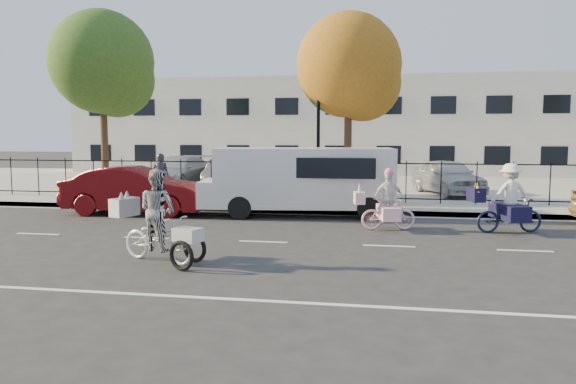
% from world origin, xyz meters
% --- Properties ---
extents(ground, '(120.00, 120.00, 0.00)m').
position_xyz_m(ground, '(0.00, 0.00, 0.00)').
color(ground, '#333334').
extents(road_markings, '(60.00, 9.52, 0.01)m').
position_xyz_m(road_markings, '(0.00, 0.00, 0.01)').
color(road_markings, silver).
rests_on(road_markings, ground).
extents(curb, '(60.00, 0.10, 0.15)m').
position_xyz_m(curb, '(0.00, 5.05, 0.07)').
color(curb, '#A8A399').
rests_on(curb, ground).
extents(sidewalk, '(60.00, 2.20, 0.15)m').
position_xyz_m(sidewalk, '(0.00, 6.10, 0.07)').
color(sidewalk, '#A8A399').
rests_on(sidewalk, ground).
extents(parking_lot, '(60.00, 15.60, 0.15)m').
position_xyz_m(parking_lot, '(0.00, 15.00, 0.07)').
color(parking_lot, '#A8A399').
rests_on(parking_lot, ground).
extents(iron_fence, '(58.00, 0.06, 1.50)m').
position_xyz_m(iron_fence, '(0.00, 7.20, 0.90)').
color(iron_fence, black).
rests_on(iron_fence, sidewalk).
extents(building, '(34.00, 10.00, 6.00)m').
position_xyz_m(building, '(0.00, 25.00, 3.00)').
color(building, silver).
rests_on(building, ground).
extents(lamppost, '(0.36, 0.36, 4.33)m').
position_xyz_m(lamppost, '(0.50, 6.80, 3.11)').
color(lamppost, black).
rests_on(lamppost, sidewalk).
extents(street_sign, '(0.85, 0.06, 1.80)m').
position_xyz_m(street_sign, '(-1.85, 6.80, 1.42)').
color(street_sign, black).
rests_on(street_sign, sidewalk).
extents(zebra_trike, '(2.20, 1.49, 1.91)m').
position_xyz_m(zebra_trike, '(-1.64, -2.42, 0.74)').
color(zebra_trike, silver).
rests_on(zebra_trike, ground).
extents(unicorn_bike, '(1.71, 1.21, 1.69)m').
position_xyz_m(unicorn_bike, '(2.95, 2.25, 0.62)').
color(unicorn_bike, '#FEC1D7').
rests_on(unicorn_bike, ground).
extents(bull_bike, '(2.03, 1.43, 1.83)m').
position_xyz_m(bull_bike, '(6.10, 2.38, 0.73)').
color(bull_bike, '#0F1934').
rests_on(bull_bike, ground).
extents(white_van, '(6.27, 2.71, 2.15)m').
position_xyz_m(white_van, '(0.24, 4.50, 1.19)').
color(white_van, silver).
rests_on(white_van, ground).
extents(red_sedan, '(4.75, 1.83, 1.54)m').
position_xyz_m(red_sedan, '(-5.05, 3.89, 0.77)').
color(red_sedan, '#53090C').
rests_on(red_sedan, ground).
extents(pedestrian, '(0.68, 0.49, 1.74)m').
position_xyz_m(pedestrian, '(-5.37, 6.61, 1.02)').
color(pedestrian, black).
rests_on(pedestrian, sidewalk).
extents(lot_car_a, '(2.41, 5.06, 1.42)m').
position_xyz_m(lot_car_a, '(-6.51, 11.25, 0.86)').
color(lot_car_a, '#ACB0B4').
rests_on(lot_car_a, parking_lot).
extents(lot_car_b, '(3.97, 5.70, 1.44)m').
position_xyz_m(lot_car_b, '(-2.17, 9.68, 0.87)').
color(lot_car_b, silver).
rests_on(lot_car_b, parking_lot).
extents(lot_car_c, '(1.75, 4.03, 1.29)m').
position_xyz_m(lot_car_c, '(-4.37, 11.49, 0.79)').
color(lot_car_c, '#52565A').
rests_on(lot_car_c, parking_lot).
extents(lot_car_d, '(3.04, 4.56, 1.44)m').
position_xyz_m(lot_car_d, '(5.36, 10.43, 0.87)').
color(lot_car_d, '#AFB1B7').
rests_on(lot_car_d, parking_lot).
extents(tree_west, '(4.05, 4.05, 7.42)m').
position_xyz_m(tree_west, '(-8.02, 7.76, 5.20)').
color(tree_west, '#442D1D').
rests_on(tree_west, ground).
extents(tree_mid, '(3.81, 3.81, 6.98)m').
position_xyz_m(tree_mid, '(1.63, 7.72, 4.88)').
color(tree_mid, '#442D1D').
rests_on(tree_mid, ground).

